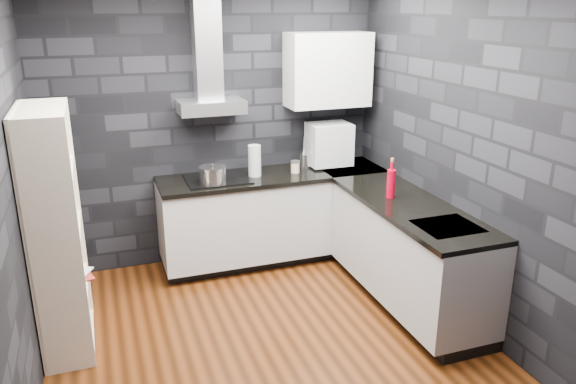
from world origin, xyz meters
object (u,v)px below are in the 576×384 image
utensil_crock (305,161)px  bookshelf (56,233)px  fruit_bowl (55,231)px  red_bottle (391,184)px  glass_vase (255,161)px  storage_jar (295,168)px  pot (213,176)px  appliance_garage (329,144)px

utensil_crock → bookshelf: bookshelf is taller
bookshelf → fruit_bowl: bearing=-77.5°
utensil_crock → red_bottle: bearing=-71.6°
bookshelf → fruit_bowl: size_ratio=7.49×
glass_vase → utensil_crock: size_ratio=2.07×
bookshelf → fruit_bowl: (0.00, -0.06, 0.04)m
red_bottle → fruit_bowl: size_ratio=1.01×
utensil_crock → fruit_bowl: utensil_crock is taller
glass_vase → utensil_crock: (0.55, 0.09, -0.08)m
glass_vase → storage_jar: 0.41m
glass_vase → storage_jar: bearing=-3.8°
storage_jar → utensil_crock: utensil_crock is taller
utensil_crock → pot: bearing=-167.4°
pot → bookshelf: (-1.30, -0.74, -0.08)m
glass_vase → fruit_bowl: (-1.73, -0.93, -0.11)m
appliance_garage → bookshelf: bearing=-158.0°
storage_jar → utensil_crock: bearing=37.6°
pot → glass_vase: bearing=16.9°
pot → storage_jar: (0.83, 0.11, -0.03)m
appliance_garage → fruit_bowl: appliance_garage is taller
utensil_crock → bookshelf: size_ratio=0.08×
utensil_crock → appliance_garage: appliance_garage is taller
appliance_garage → utensil_crock: bearing=-177.3°
appliance_garage → bookshelf: bookshelf is taller
utensil_crock → red_bottle: (0.36, -1.07, 0.05)m
storage_jar → red_bottle: bearing=-62.3°
utensil_crock → appliance_garage: (0.26, 0.01, 0.15)m
bookshelf → appliance_garage: bearing=33.3°
red_bottle → fruit_bowl: (-2.64, 0.06, -0.08)m
bookshelf → red_bottle: bearing=9.9°
red_bottle → glass_vase: bearing=132.5°
utensil_crock → appliance_garage: bearing=1.5°
glass_vase → bookshelf: (-1.73, -0.87, -0.15)m
glass_vase → red_bottle: (0.90, -0.99, -0.03)m
storage_jar → bookshelf: bookshelf is taller
storage_jar → appliance_garage: appliance_garage is taller
storage_jar → red_bottle: size_ratio=0.42×
storage_jar → fruit_bowl: 2.31m
storage_jar → bookshelf: (-2.13, -0.84, -0.05)m
pot → red_bottle: 1.58m
glass_vase → appliance_garage: bearing=6.7°
pot → glass_vase: 0.46m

